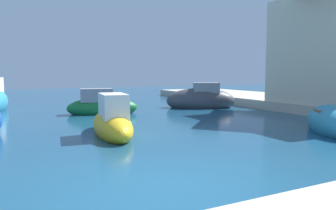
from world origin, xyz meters
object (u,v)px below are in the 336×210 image
moored_boat_1 (332,123)px  moored_boat_3 (112,123)px  moored_boat_4 (102,106)px  moored_boat_5 (201,100)px

moored_boat_1 → moored_boat_3: (-6.80, 2.81, 0.06)m
moored_boat_1 → moored_boat_4: 10.16m
moored_boat_3 → moored_boat_4: moored_boat_3 is taller
moored_boat_3 → moored_boat_5: moored_boat_5 is taller
moored_boat_4 → moored_boat_3: bearing=-88.9°
moored_boat_1 → moored_boat_5: bearing=-146.7°
moored_boat_3 → moored_boat_4: (1.07, 5.57, 0.00)m
moored_boat_3 → moored_boat_1: bearing=-106.2°
moored_boat_5 → moored_boat_4: bearing=28.8°
moored_boat_3 → moored_boat_4: 5.67m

